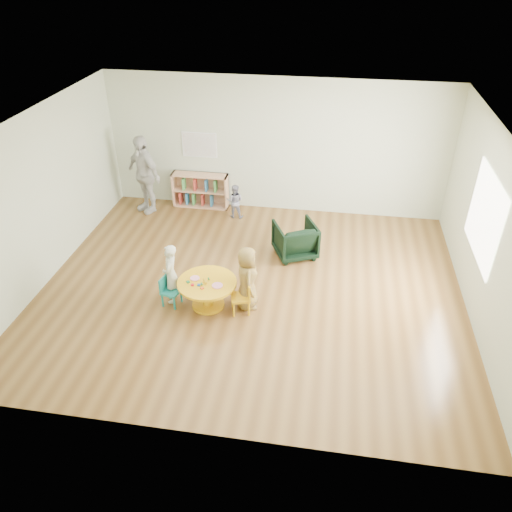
# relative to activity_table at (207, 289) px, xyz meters

# --- Properties ---
(room) EXTENTS (7.10, 7.00, 2.80)m
(room) POSITION_rel_activity_table_xyz_m (0.62, 0.58, 1.57)
(room) COLOR brown
(room) RESTS_ON ground
(activity_table) EXTENTS (0.94, 0.94, 0.51)m
(activity_table) POSITION_rel_activity_table_xyz_m (0.00, 0.00, 0.00)
(activity_table) COLOR gold
(activity_table) RESTS_ON ground
(kid_chair_left) EXTENTS (0.33, 0.33, 0.51)m
(kid_chair_left) POSITION_rel_activity_table_xyz_m (-0.62, -0.05, -0.05)
(kid_chair_left) COLOR teal
(kid_chair_left) RESTS_ON ground
(kid_chair_right) EXTENTS (0.36, 0.36, 0.55)m
(kid_chair_right) POSITION_rel_activity_table_xyz_m (0.58, -0.05, -0.03)
(kid_chair_right) COLOR gold
(kid_chair_right) RESTS_ON ground
(bookshelf) EXTENTS (1.20, 0.30, 0.75)m
(bookshelf) POSITION_rel_activity_table_xyz_m (-1.01, 3.44, 0.04)
(bookshelf) COLOR tan
(bookshelf) RESTS_ON ground
(alphabet_poster) EXTENTS (0.74, 0.01, 0.54)m
(alphabet_poster) POSITION_rel_activity_table_xyz_m (-0.99, 3.56, 1.03)
(alphabet_poster) COLOR white
(alphabet_poster) RESTS_ON ground
(armchair) EXTENTS (0.94, 0.95, 0.66)m
(armchair) POSITION_rel_activity_table_xyz_m (1.23, 1.74, 0.01)
(armchair) COLOR black
(armchair) RESTS_ON ground
(child_left) EXTENTS (0.28, 0.40, 1.02)m
(child_left) POSITION_rel_activity_table_xyz_m (-0.60, 0.06, 0.19)
(child_left) COLOR silver
(child_left) RESTS_ON ground
(child_right) EXTENTS (0.47, 0.60, 1.08)m
(child_right) POSITION_rel_activity_table_xyz_m (0.62, 0.10, 0.22)
(child_right) COLOR gold
(child_right) RESTS_ON ground
(toddler) EXTENTS (0.36, 0.28, 0.73)m
(toddler) POSITION_rel_activity_table_xyz_m (-0.16, 3.03, 0.04)
(toddler) COLOR #1C1F46
(toddler) RESTS_ON ground
(adult_caretaker) EXTENTS (1.04, 0.87, 1.67)m
(adult_caretaker) POSITION_rel_activity_table_xyz_m (-2.09, 3.05, 0.51)
(adult_caretaker) COLOR silver
(adult_caretaker) RESTS_ON ground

